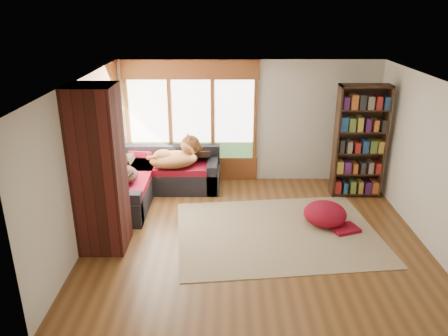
% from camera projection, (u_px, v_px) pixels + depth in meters
% --- Properties ---
extents(floor, '(5.50, 5.50, 0.00)m').
position_uv_depth(floor, '(254.00, 235.00, 7.38)').
color(floor, brown).
rests_on(floor, ground).
extents(ceiling, '(5.50, 5.50, 0.00)m').
position_uv_depth(ceiling, '(258.00, 81.00, 6.45)').
color(ceiling, white).
extents(wall_back, '(5.50, 0.04, 2.60)m').
position_uv_depth(wall_back, '(248.00, 122.00, 9.25)').
color(wall_back, silver).
rests_on(wall_back, ground).
extents(wall_front, '(5.50, 0.04, 2.60)m').
position_uv_depth(wall_front, '(271.00, 245.00, 4.58)').
color(wall_front, silver).
rests_on(wall_front, ground).
extents(wall_left, '(0.04, 5.00, 2.60)m').
position_uv_depth(wall_left, '(83.00, 163.00, 6.92)').
color(wall_left, silver).
rests_on(wall_left, ground).
extents(wall_right, '(0.04, 5.00, 2.60)m').
position_uv_depth(wall_right, '(429.00, 163.00, 6.91)').
color(wall_right, silver).
rests_on(wall_right, ground).
extents(windows_back, '(2.82, 0.10, 1.90)m').
position_uv_depth(windows_back, '(191.00, 120.00, 9.20)').
color(windows_back, brown).
rests_on(windows_back, wall_back).
extents(windows_left, '(0.10, 2.62, 1.90)m').
position_uv_depth(windows_left, '(104.00, 138.00, 8.02)').
color(windows_left, brown).
rests_on(windows_left, wall_left).
extents(roller_blind, '(0.03, 0.72, 0.90)m').
position_uv_depth(roller_blind, '(114.00, 106.00, 8.65)').
color(roller_blind, '#7F9E5D').
rests_on(roller_blind, wall_left).
extents(brick_chimney, '(0.70, 0.70, 2.60)m').
position_uv_depth(brick_chimney, '(99.00, 171.00, 6.59)').
color(brick_chimney, '#471914').
rests_on(brick_chimney, ground).
extents(sectional_sofa, '(2.20, 2.20, 0.80)m').
position_uv_depth(sectional_sofa, '(153.00, 180.00, 8.86)').
color(sectional_sofa, black).
rests_on(sectional_sofa, ground).
extents(area_rug, '(3.62, 2.92, 0.01)m').
position_uv_depth(area_rug, '(277.00, 232.00, 7.45)').
color(area_rug, beige).
rests_on(area_rug, ground).
extents(bookshelf, '(0.96, 0.32, 2.25)m').
position_uv_depth(bookshelf, '(360.00, 142.00, 8.51)').
color(bookshelf, '#311C10').
rests_on(bookshelf, ground).
extents(pouf, '(0.91, 0.91, 0.40)m').
position_uv_depth(pouf, '(325.00, 213.00, 7.67)').
color(pouf, maroon).
rests_on(pouf, area_rug).
extents(dog_tan, '(1.13, 0.86, 0.56)m').
position_uv_depth(dog_tan, '(178.00, 155.00, 8.73)').
color(dog_tan, brown).
rests_on(dog_tan, sectional_sofa).
extents(dog_brindle, '(0.74, 0.89, 0.43)m').
position_uv_depth(dog_brindle, '(123.00, 170.00, 8.15)').
color(dog_brindle, black).
rests_on(dog_brindle, sectional_sofa).
extents(throw_pillows, '(1.98, 1.68, 0.45)m').
position_uv_depth(throw_pillows, '(155.00, 155.00, 8.83)').
color(throw_pillows, '#2E2118').
rests_on(throw_pillows, sectional_sofa).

